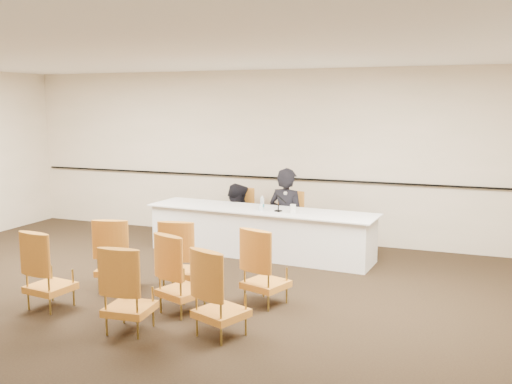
# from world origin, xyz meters

# --- Properties ---
(floor) EXTENTS (10.00, 10.00, 0.00)m
(floor) POSITION_xyz_m (0.00, 0.00, 0.00)
(floor) COLOR black
(floor) RESTS_ON ground
(ceiling) EXTENTS (10.00, 10.00, 0.00)m
(ceiling) POSITION_xyz_m (0.00, 0.00, 3.00)
(ceiling) COLOR white
(ceiling) RESTS_ON ground
(wall_back) EXTENTS (10.00, 0.04, 3.00)m
(wall_back) POSITION_xyz_m (0.00, 4.00, 1.50)
(wall_back) COLOR beige
(wall_back) RESTS_ON ground
(wall_rail) EXTENTS (9.80, 0.04, 0.03)m
(wall_rail) POSITION_xyz_m (0.00, 3.96, 1.10)
(wall_rail) COLOR black
(wall_rail) RESTS_ON wall_back
(panel_table) EXTENTS (3.79, 1.13, 0.75)m
(panel_table) POSITION_xyz_m (0.20, 2.77, 0.37)
(panel_table) COLOR white
(panel_table) RESTS_ON ground
(panelist_main) EXTENTS (0.73, 0.55, 1.79)m
(panelist_main) POSITION_xyz_m (0.47, 3.31, 0.47)
(panelist_main) COLOR black
(panelist_main) RESTS_ON ground
(panelist_main_chair) EXTENTS (0.53, 0.53, 0.95)m
(panelist_main_chair) POSITION_xyz_m (0.47, 3.31, 0.47)
(panelist_main_chair) COLOR orange
(panelist_main_chair) RESTS_ON ground
(panelist_second) EXTENTS (0.95, 0.86, 1.60)m
(panelist_second) POSITION_xyz_m (-0.45, 3.37, 0.25)
(panelist_second) COLOR black
(panelist_second) RESTS_ON ground
(panelist_second_chair) EXTENTS (0.53, 0.53, 0.95)m
(panelist_second_chair) POSITION_xyz_m (-0.45, 3.37, 0.47)
(panelist_second_chair) COLOR orange
(panelist_second_chair) RESTS_ON ground
(papers) EXTENTS (0.36, 0.32, 0.00)m
(papers) POSITION_xyz_m (0.72, 2.70, 0.75)
(papers) COLOR white
(papers) RESTS_ON panel_table
(microphone) EXTENTS (0.19, 0.24, 0.30)m
(microphone) POSITION_xyz_m (0.54, 2.66, 0.90)
(microphone) COLOR black
(microphone) RESTS_ON panel_table
(water_bottle) EXTENTS (0.07, 0.07, 0.22)m
(water_bottle) POSITION_xyz_m (0.24, 2.76, 0.86)
(water_bottle) COLOR #187E84
(water_bottle) RESTS_ON panel_table
(drinking_glass) EXTENTS (0.08, 0.08, 0.10)m
(drinking_glass) POSITION_xyz_m (0.26, 2.63, 0.80)
(drinking_glass) COLOR white
(drinking_glass) RESTS_ON panel_table
(coffee_cup) EXTENTS (0.11, 0.11, 0.14)m
(coffee_cup) POSITION_xyz_m (0.80, 2.59, 0.82)
(coffee_cup) COLOR white
(coffee_cup) RESTS_ON panel_table
(aud_chair_front_left) EXTENTS (0.62, 0.62, 0.95)m
(aud_chair_front_left) POSITION_xyz_m (-0.96, 0.52, 0.47)
(aud_chair_front_left) COLOR orange
(aud_chair_front_left) RESTS_ON ground
(aud_chair_front_mid) EXTENTS (0.59, 0.59, 0.95)m
(aud_chair_front_mid) POSITION_xyz_m (-0.12, 0.73, 0.47)
(aud_chair_front_mid) COLOR orange
(aud_chair_front_mid) RESTS_ON ground
(aud_chair_front_right) EXTENTS (0.63, 0.63, 0.95)m
(aud_chair_front_right) POSITION_xyz_m (1.07, 0.65, 0.47)
(aud_chair_front_right) COLOR orange
(aud_chair_front_right) RESTS_ON ground
(aud_chair_back_left) EXTENTS (0.56, 0.56, 0.95)m
(aud_chair_back_left) POSITION_xyz_m (-1.27, -0.38, 0.47)
(aud_chair_back_left) COLOR orange
(aud_chair_back_left) RESTS_ON ground
(aud_chair_back_mid) EXTENTS (0.54, 0.54, 0.95)m
(aud_chair_back_mid) POSITION_xyz_m (0.01, -0.65, 0.47)
(aud_chair_back_mid) COLOR orange
(aud_chair_back_mid) RESTS_ON ground
(aud_chair_back_right) EXTENTS (0.65, 0.65, 0.95)m
(aud_chair_back_right) POSITION_xyz_m (0.97, -0.42, 0.47)
(aud_chair_back_right) COLOR orange
(aud_chair_back_right) RESTS_ON ground
(aud_chair_extra) EXTENTS (0.64, 0.64, 0.95)m
(aud_chair_extra) POSITION_xyz_m (0.27, 0.04, 0.47)
(aud_chair_extra) COLOR orange
(aud_chair_extra) RESTS_ON ground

